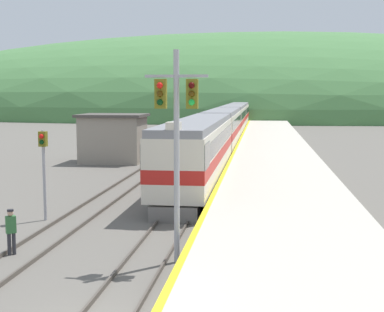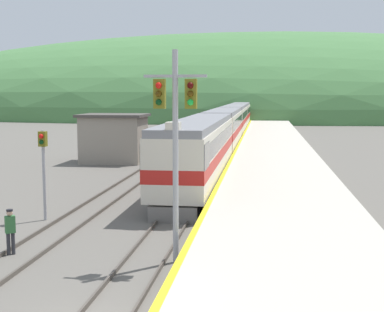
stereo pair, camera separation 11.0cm
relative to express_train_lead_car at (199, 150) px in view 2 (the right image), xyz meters
name	(u,v)px [view 2 (the right image)]	position (x,y,z in m)	size (l,w,h in m)	color
track_main	(237,132)	(0.00, 47.93, -2.29)	(1.52, 180.00, 0.16)	#4C443D
track_siding	(206,132)	(-4.69, 47.93, -2.29)	(1.52, 180.00, 0.16)	#4C443D
platform	(272,141)	(5.11, 27.93, -1.90)	(7.10, 140.00, 0.96)	#BCB5A5
distant_hills	(250,114)	(0.00, 120.07, -2.37)	(238.61, 107.37, 45.10)	#477A42
station_shed	(114,138)	(-8.88, 10.99, -0.24)	(5.70, 4.60, 4.22)	gray
express_train_lead_car	(199,150)	(0.00, 0.00, 0.00)	(3.01, 21.37, 4.70)	black
carriage_second	(224,129)	(0.00, 21.31, -0.01)	(3.00, 19.03, 4.34)	black
carriage_third	(234,119)	(0.00, 41.22, -0.01)	(3.00, 19.03, 4.34)	black
carriage_fourth	(241,114)	(0.00, 61.13, -0.01)	(3.00, 19.03, 4.34)	black
signal_mast_main	(175,125)	(1.11, -16.04, 2.55)	(2.20, 0.42, 7.51)	#9E9EA3
signal_post_siding	(43,156)	(-6.13, -10.56, 0.69)	(0.36, 0.42, 4.30)	#9E9EA3
track_worker	(10,229)	(-5.17, -15.95, -1.39)	(0.42, 0.39, 1.73)	#2D2D33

